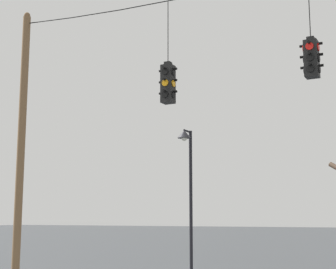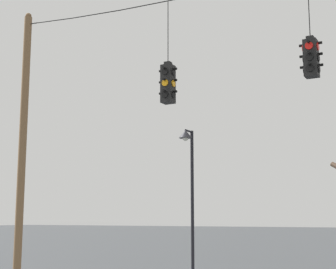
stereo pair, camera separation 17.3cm
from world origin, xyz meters
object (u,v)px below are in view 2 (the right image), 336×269
(traffic_light_near_left_pole, at_px, (168,83))
(street_lamp, at_px, (189,166))
(utility_pole_left, at_px, (23,141))
(traffic_light_over_intersection, at_px, (311,57))

(traffic_light_near_left_pole, distance_m, street_lamp, 4.75)
(utility_pole_left, height_order, street_lamp, utility_pole_left)
(traffic_light_over_intersection, bearing_deg, traffic_light_near_left_pole, 180.00)
(traffic_light_over_intersection, distance_m, street_lamp, 7.18)
(traffic_light_near_left_pole, bearing_deg, traffic_light_over_intersection, -0.00)
(traffic_light_near_left_pole, bearing_deg, utility_pole_left, 180.00)
(traffic_light_near_left_pole, height_order, street_lamp, traffic_light_near_left_pole)
(utility_pole_left, distance_m, street_lamp, 5.96)
(utility_pole_left, relative_size, street_lamp, 1.75)
(traffic_light_near_left_pole, distance_m, traffic_light_over_intersection, 4.15)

